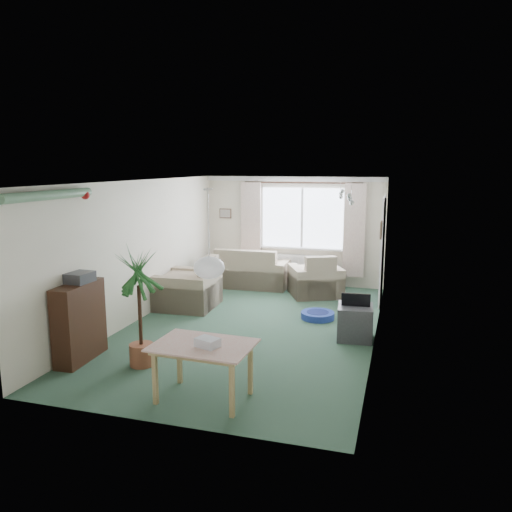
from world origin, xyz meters
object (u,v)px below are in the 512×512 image
(bookshelf, at_px, (79,322))
(pet_bed, at_px, (318,315))
(armchair_corner, at_px, (315,274))
(dining_table, at_px, (204,373))
(sofa, at_px, (250,267))
(coffee_table, at_px, (325,283))
(tv_cube, at_px, (355,322))
(armchair_left, at_px, (188,282))
(houseplant, at_px, (140,308))

(bookshelf, bearing_deg, pet_bed, 41.93)
(armchair_corner, xyz_separation_m, dining_table, (-0.43, -4.96, -0.12))
(sofa, xyz_separation_m, armchair_corner, (1.53, -0.39, 0.01))
(armchair_corner, bearing_deg, dining_table, 59.99)
(bookshelf, xyz_separation_m, pet_bed, (2.82, 2.78, -0.48))
(coffee_table, relative_size, bookshelf, 0.73)
(bookshelf, relative_size, tv_cube, 1.87)
(dining_table, xyz_separation_m, tv_cube, (1.47, 2.54, -0.06))
(coffee_table, xyz_separation_m, tv_cube, (0.90, -2.81, 0.09))
(armchair_corner, xyz_separation_m, armchair_left, (-2.17, -1.53, 0.05))
(armchair_corner, distance_m, houseplant, 4.59)
(armchair_left, bearing_deg, sofa, 159.47)
(pet_bed, bearing_deg, sofa, 133.36)
(sofa, distance_m, pet_bed, 2.72)
(bookshelf, bearing_deg, houseplant, 1.32)
(pet_bed, bearing_deg, coffee_table, 95.22)
(sofa, relative_size, tv_cube, 2.99)
(armchair_left, distance_m, dining_table, 3.85)
(armchair_corner, distance_m, pet_bed, 1.64)
(dining_table, bearing_deg, bookshelf, 163.57)
(tv_cube, bearing_deg, bookshelf, -156.12)
(dining_table, bearing_deg, pet_bed, 77.55)
(armchair_corner, height_order, dining_table, armchair_corner)
(coffee_table, height_order, pet_bed, coffee_table)
(houseplant, relative_size, pet_bed, 2.76)
(armchair_corner, distance_m, coffee_table, 0.49)
(sofa, bearing_deg, pet_bed, 131.85)
(armchair_corner, height_order, houseplant, houseplant)
(sofa, bearing_deg, dining_table, 100.14)
(sofa, relative_size, armchair_left, 1.58)
(armchair_left, distance_m, houseplant, 2.83)
(dining_table, bearing_deg, armchair_corner, 85.03)
(armchair_left, relative_size, coffee_table, 1.39)
(coffee_table, xyz_separation_m, dining_table, (-0.57, -5.35, 0.14))
(bookshelf, height_order, houseplant, houseplant)
(sofa, distance_m, coffee_table, 1.69)
(armchair_corner, bearing_deg, houseplant, 44.41)
(armchair_corner, distance_m, bookshelf, 5.02)
(coffee_table, bearing_deg, tv_cube, -72.30)
(armchair_corner, relative_size, tv_cube, 1.70)
(sofa, distance_m, dining_table, 5.46)
(pet_bed, bearing_deg, armchair_left, 179.06)
(armchair_corner, bearing_deg, bookshelf, 35.00)
(armchair_left, relative_size, pet_bed, 1.87)
(houseplant, bearing_deg, tv_cube, 35.23)
(sofa, height_order, pet_bed, sofa)
(sofa, bearing_deg, armchair_left, 70.31)
(coffee_table, bearing_deg, armchair_corner, -109.34)
(armchair_corner, relative_size, pet_bed, 1.68)
(houseplant, height_order, dining_table, houseplant)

